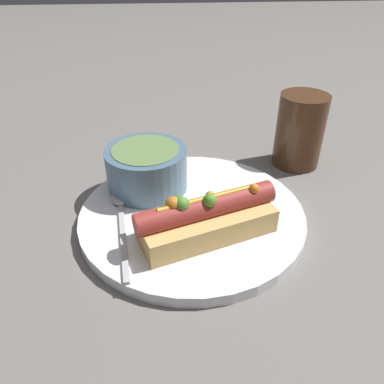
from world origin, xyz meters
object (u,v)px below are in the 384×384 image
object	(u,v)px
hot_dog	(206,218)
soup_bowl	(147,167)
spoon	(121,209)
drinking_glass	(300,131)

from	to	relation	value
hot_dog	soup_bowl	bearing A→B (deg)	103.84
spoon	hot_dog	bearing A→B (deg)	-123.24
soup_bowl	spoon	bearing A→B (deg)	-121.30
soup_bowl	drinking_glass	world-z (taller)	drinking_glass
hot_dog	spoon	size ratio (longest dim) A/B	0.99
hot_dog	spoon	world-z (taller)	hot_dog
hot_dog	spoon	distance (m)	0.11
hot_dog	drinking_glass	size ratio (longest dim) A/B	1.48
drinking_glass	spoon	bearing A→B (deg)	-154.42
hot_dog	soup_bowl	distance (m)	0.12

